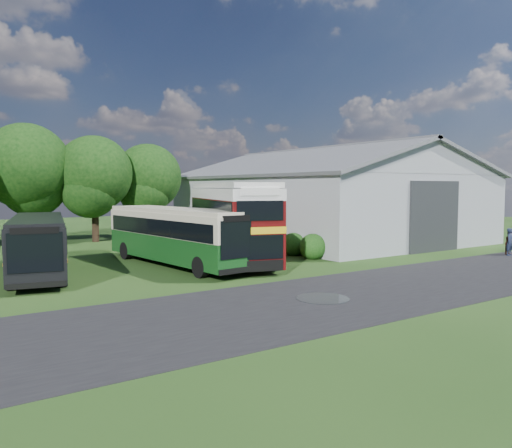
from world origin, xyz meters
TOP-DOWN VIEW (x-y plane):
  - ground at (0.00, 0.00)m, footprint 120.00×120.00m
  - asphalt_road at (3.00, -3.00)m, footprint 60.00×8.00m
  - puddle at (-1.50, -3.00)m, footprint 2.20×2.20m
  - storage_shed at (15.00, 15.98)m, footprint 18.80×24.80m
  - tree_mid at (-8.00, 24.80)m, footprint 6.80×6.80m
  - tree_right_a at (-3.00, 23.80)m, footprint 6.26×6.26m
  - tree_right_b at (2.00, 24.60)m, footprint 5.98×5.98m
  - shrub_front at (5.60, 6.00)m, footprint 1.70×1.70m
  - shrub_mid at (5.60, 8.00)m, footprint 1.60×1.60m
  - shrub_back at (5.60, 10.00)m, footprint 1.80×1.80m
  - bus_green_single at (-2.70, 8.39)m, footprint 4.03×12.32m
  - bus_maroon_double at (0.56, 7.64)m, footprint 5.85×11.53m
  - bus_dark_single at (-10.02, 9.51)m, footprint 4.65×11.22m
  - visitor_a at (17.44, -0.21)m, footprint 0.71×0.51m
  - visitor_b at (17.93, 0.07)m, footprint 0.84×0.68m

SIDE VIEW (x-z plane):
  - ground at x=0.00m, z-range 0.00..0.00m
  - asphalt_road at x=3.00m, z-range -0.01..0.01m
  - puddle at x=-1.50m, z-range -0.01..0.01m
  - shrub_front at x=5.60m, z-range -0.85..0.85m
  - shrub_mid at x=5.60m, z-range -0.80..0.80m
  - shrub_back at x=5.60m, z-range -0.90..0.90m
  - visitor_b at x=17.93m, z-range 0.00..1.62m
  - visitor_a at x=17.44m, z-range 0.00..1.83m
  - bus_dark_single at x=-10.02m, z-range 0.10..3.11m
  - bus_green_single at x=-2.70m, z-range 0.11..3.44m
  - bus_maroon_double at x=0.56m, z-range 0.00..4.80m
  - storage_shed at x=15.00m, z-range 0.09..8.24m
  - tree_right_b at x=2.00m, z-range 1.21..9.66m
  - tree_right_a at x=-3.00m, z-range 1.27..10.10m
  - tree_mid at x=-8.00m, z-range 1.38..10.98m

